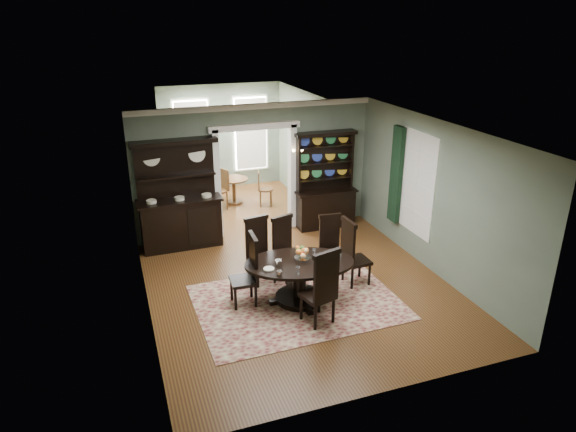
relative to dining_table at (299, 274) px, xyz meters
name	(u,v)px	position (x,y,z in m)	size (l,w,h in m)	color
room	(301,210)	(0.17, 0.39, 1.04)	(5.51, 6.01, 3.01)	brown
parlor	(229,144)	(0.17, 5.88, 0.98)	(3.51, 3.50, 3.01)	brown
doorway_trim	(255,165)	(0.17, 3.35, 1.08)	(2.08, 0.25, 2.57)	white
right_window	(407,179)	(2.86, 1.28, 1.07)	(0.15, 1.47, 2.12)	white
wall_sconce	(297,151)	(1.12, 3.20, 1.36)	(0.27, 0.21, 0.21)	#CE7F37
rug	(297,302)	(-0.06, -0.06, -0.53)	(3.55, 2.52, 0.01)	maroon
dining_table	(299,274)	(0.00, 0.00, 0.00)	(2.15, 2.13, 0.77)	black
centerpiece	(302,256)	(0.08, 0.07, 0.30)	(1.45, 0.93, 0.24)	white
chair_far_left	(259,248)	(-0.45, 0.99, 0.14)	(0.55, 0.53, 1.29)	black
chair_far_mid	(285,246)	(0.05, 0.95, 0.12)	(0.57, 0.56, 1.25)	black
chair_far_right	(330,242)	(0.99, 0.91, 0.08)	(0.47, 0.45, 1.17)	black
chair_end_left	(249,269)	(-0.86, 0.21, 0.15)	(0.48, 0.50, 1.30)	black
chair_end_right	(352,251)	(1.13, 0.23, 0.16)	(0.49, 0.51, 1.33)	black
chair_near	(322,286)	(0.07, -0.85, 0.19)	(0.62, 0.60, 1.38)	black
sideboard	(180,210)	(-1.63, 3.07, 0.30)	(1.82, 0.67, 2.38)	black
welsh_dresser	(325,193)	(1.81, 3.10, 0.30)	(1.48, 0.56, 2.30)	black
parlor_table	(234,187)	(0.12, 5.35, -0.07)	(0.76, 0.76, 0.70)	#563718
parlor_chair_left	(221,188)	(-0.30, 5.06, 0.03)	(0.50, 0.49, 1.06)	#563718
parlor_chair_right	(263,187)	(0.81, 4.92, -0.02)	(0.43, 0.42, 0.95)	#563718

